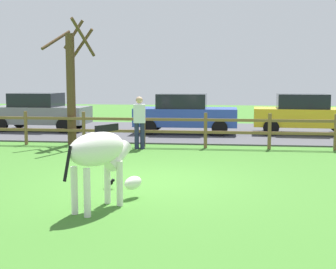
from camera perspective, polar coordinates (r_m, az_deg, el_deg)
The scene contains 10 objects.
ground_plane at distance 9.99m, azimuth -2.25°, elevation -5.73°, with size 60.00×60.00×0.00m, color #3D7528.
parking_asphalt at distance 19.11m, azimuth 2.30°, elevation 0.35°, with size 28.00×7.40×0.05m, color #47474C.
paddock_fence at distance 14.79m, azimuth 0.79°, elevation 0.88°, with size 22.05×0.11×1.12m.
bare_tree at distance 15.75m, azimuth -11.82°, elevation 6.38°, with size 1.66×1.64×4.14m.
zebra at distance 7.78m, azimuth -8.29°, elevation -2.43°, with size 1.11×1.78×1.41m.
crow_on_grass at distance 9.34m, azimuth -7.25°, elevation -5.87°, with size 0.21×0.10×0.20m.
parked_car_grey at distance 20.09m, azimuth -15.56°, elevation 2.76°, with size 4.04×1.96×1.56m.
parked_car_blue at distance 18.32m, azimuth 2.09°, elevation 2.64°, with size 4.00×1.88×1.56m.
parked_car_yellow at distance 18.91m, azimuth 16.50°, elevation 2.49°, with size 4.09×2.06×1.56m.
visitor_near_fence at distance 14.46m, azimuth -3.54°, elevation 1.78°, with size 0.38×0.26×1.64m.
Camera 1 is at (1.60, -9.62, 2.16)m, focal length 49.46 mm.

